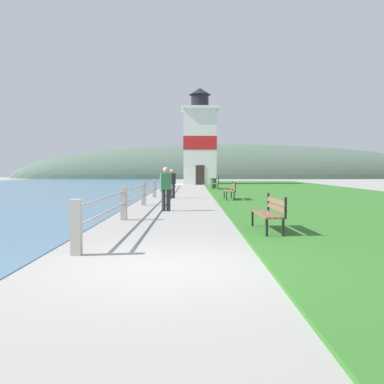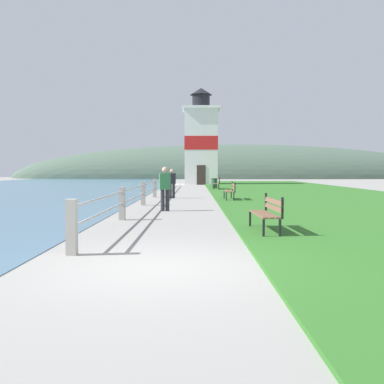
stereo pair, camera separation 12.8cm
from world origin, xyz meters
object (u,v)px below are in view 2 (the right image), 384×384
object	(u,v)px
person_strolling	(172,182)
lighthouse	(201,142)
park_bench_near	(268,211)
trash_bin	(214,184)
park_bench_far	(218,183)
person_by_railing	(165,187)
park_bench_midway	(231,190)

from	to	relation	value
person_strolling	lighthouse	bearing A→B (deg)	-12.65
park_bench_near	trash_bin	distance (m)	24.22
park_bench_far	person_by_railing	world-z (taller)	person_by_railing
person_strolling	trash_bin	distance (m)	11.84
lighthouse	person_by_railing	world-z (taller)	lighthouse
park_bench_midway	person_by_railing	xyz separation A→B (m)	(-2.93, -5.41, 0.36)
park_bench_near	person_by_railing	xyz separation A→B (m)	(-2.90, 5.59, 0.36)
park_bench_midway	lighthouse	world-z (taller)	lighthouse
park_bench_near	person_by_railing	bearing A→B (deg)	-65.05
person_strolling	trash_bin	xyz separation A→B (m)	(2.82, 11.49, -0.44)
park_bench_midway	person_strolling	size ratio (longest dim) A/B	1.04
lighthouse	person_by_railing	xyz separation A→B (m)	(-1.80, -29.32, -3.56)
park_bench_far	trash_bin	size ratio (longest dim) A/B	2.24
park_bench_far	lighthouse	xyz separation A→B (m)	(-1.08, 12.52, 3.92)
park_bench_far	person_by_railing	bearing A→B (deg)	84.26
park_bench_midway	park_bench_far	size ratio (longest dim) A/B	0.87
park_bench_far	person_by_railing	distance (m)	17.05
park_bench_near	person_strolling	bearing A→B (deg)	-79.15
trash_bin	person_strolling	bearing A→B (deg)	-103.79
lighthouse	park_bench_far	bearing A→B (deg)	-85.05
park_bench_midway	person_by_railing	distance (m)	6.16
person_by_railing	park_bench_midway	bearing A→B (deg)	-40.54
lighthouse	trash_bin	bearing A→B (deg)	-85.12
park_bench_midway	trash_bin	bearing A→B (deg)	-88.78
park_bench_far	person_strolling	distance (m)	10.12
park_bench_midway	trash_bin	world-z (taller)	park_bench_midway
park_bench_far	park_bench_midway	bearing A→B (deg)	94.22
park_bench_near	park_bench_far	distance (m)	22.39
person_by_railing	person_strolling	bearing A→B (deg)	-11.25
park_bench_midway	trash_bin	distance (m)	13.22
park_bench_near	trash_bin	xyz separation A→B (m)	(-0.18, 24.22, -0.12)
park_bench_far	person_by_railing	size ratio (longest dim) A/B	1.13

